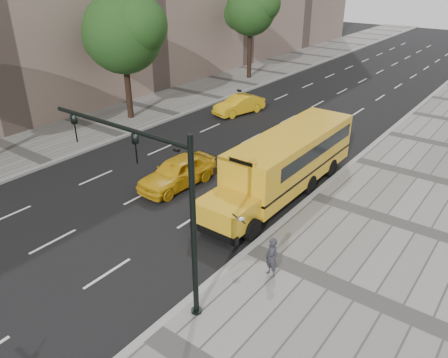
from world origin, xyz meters
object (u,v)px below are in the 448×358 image
Objects in this scene: tree_c at (251,10)px; taxi_near at (177,172)px; school_bus at (288,158)px; traffic_signal at (158,195)px; taxi_far at (239,105)px; pedestrian at (272,258)px; tree_b at (124,33)px.

taxi_near is at bearing -65.08° from tree_c.
school_bus is 9.98m from traffic_signal.
taxi_near is at bearing -54.71° from taxi_far.
tree_c is 1.94× the size of taxi_near.
taxi_near reaches higher than taxi_far.
taxi_far is 2.69× the size of pedestrian.
traffic_signal reaches higher than pedestrian.
traffic_signal is (5.46, -6.64, 3.31)m from taxi_near.
taxi_far is (5.62, 5.95, -5.52)m from tree_b.
taxi_near is 2.91× the size of pedestrian.
tree_b is 9.87m from taxi_far.
taxi_far is at bearing 147.75° from pedestrian.
tree_b reaches higher than tree_c.
pedestrian is at bearing -27.98° from tree_b.
tree_b reaches higher than pedestrian.
taxi_near is (10.13, -6.01, -5.43)m from tree_b.
school_bus is at bearing -51.56° from tree_c.
pedestrian reaches higher than taxi_near.
tree_b is 15.83m from school_bus.
tree_c is at bearing 118.73° from traffic_signal.
school_bus is 7.31m from pedestrian.
taxi_near is (10.14, -21.83, -5.79)m from tree_c.
taxi_far is at bearing 46.61° from tree_b.
tree_b is 21.03m from pedestrian.
traffic_signal is (-2.39, -3.10, 3.15)m from pedestrian.
traffic_signal is at bearing -47.44° from taxi_near.
traffic_signal is at bearing -61.27° from tree_c.
tree_c reaches higher than taxi_near.
school_bus is at bearing 134.26° from pedestrian.
tree_b is 1.39× the size of traffic_signal.
pedestrian reaches higher than taxi_far.
traffic_signal is (15.60, -28.47, -2.49)m from tree_c.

